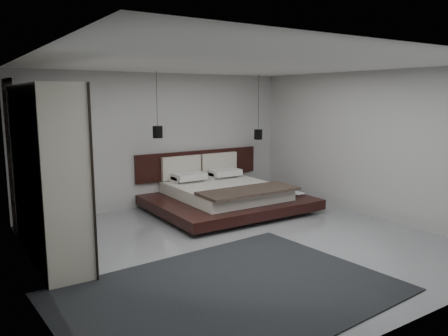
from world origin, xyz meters
TOP-DOWN VIEW (x-y plane):
  - floor at (0.00, 0.00)m, footprint 6.00×6.00m
  - ceiling at (0.00, 0.00)m, footprint 6.00×6.00m
  - wall_back at (0.00, 3.00)m, footprint 6.00×0.00m
  - wall_front at (0.00, -3.00)m, footprint 6.00×0.00m
  - wall_left at (-3.00, 0.00)m, footprint 0.00×6.00m
  - wall_right at (3.00, 0.00)m, footprint 0.00×6.00m
  - lattice_screen at (-2.95, 2.45)m, footprint 0.05×0.90m
  - bed at (0.90, 1.90)m, footprint 3.02×2.49m
  - book_lower at (2.14, 1.21)m, footprint 0.29×0.32m
  - book_upper at (2.11, 1.18)m, footprint 0.23×0.31m
  - pendant_left at (-0.34, 2.40)m, footprint 0.19×0.19m
  - pendant_right at (2.14, 2.40)m, footprint 0.19×0.19m
  - wardrobe at (-2.70, 1.04)m, footprint 0.60×2.53m
  - rug at (-1.20, -1.39)m, footprint 4.08×3.05m

SIDE VIEW (x-z plane):
  - floor at x=0.00m, z-range 0.00..0.00m
  - rug at x=-1.20m, z-range 0.00..0.02m
  - book_lower at x=2.14m, z-range 0.28..0.30m
  - bed at x=0.90m, z-range -0.26..0.86m
  - book_upper at x=2.11m, z-range 0.30..0.33m
  - wardrobe at x=-2.70m, z-range 0.00..2.48m
  - lattice_screen at x=-2.95m, z-range 0.00..2.60m
  - wall_back at x=0.00m, z-range -1.60..4.40m
  - wall_front at x=0.00m, z-range -1.60..4.40m
  - wall_left at x=-3.00m, z-range -1.60..4.40m
  - wall_right at x=3.00m, z-range -1.60..4.40m
  - pendant_right at x=2.14m, z-range 0.74..2.19m
  - pendant_left at x=-0.34m, z-range 0.98..2.27m
  - ceiling at x=0.00m, z-range 2.80..2.80m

